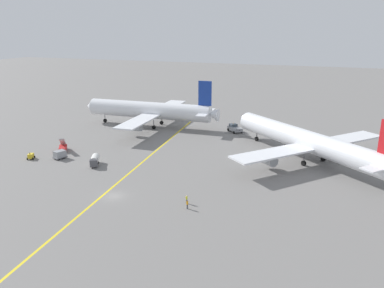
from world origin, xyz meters
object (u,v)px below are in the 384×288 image
at_px(airliner_at_gate_left, 150,110).
at_px(ground_crew_ramp_agent_by_cones, 187,204).
at_px(airliner_being_pushed, 306,141).
at_px(pushback_tug, 235,128).
at_px(gse_stair_truck_yellow, 63,147).
at_px(gse_gpu_cart_small, 31,156).
at_px(gse_fuel_bowser_stubby, 95,160).
at_px(ground_crew_wing_walker_right, 187,199).
at_px(gse_container_dolly_flat, 60,154).

height_order(airliner_at_gate_left, ground_crew_ramp_agent_by_cones, airliner_at_gate_left).
bearing_deg(airliner_being_pushed, ground_crew_ramp_agent_by_cones, -116.75).
bearing_deg(pushback_tug, gse_stair_truck_yellow, -137.40).
bearing_deg(airliner_being_pushed, gse_gpu_cart_small, -160.37).
relative_size(gse_fuel_bowser_stubby, ground_crew_wing_walker_right, 3.00).
xyz_separation_m(gse_fuel_bowser_stubby, ground_crew_wing_walker_right, (29.42, -12.42, -0.42)).
relative_size(gse_fuel_bowser_stubby, gse_stair_truck_yellow, 1.08).
xyz_separation_m(gse_stair_truck_yellow, ground_crew_ramp_agent_by_cones, (45.42, -21.44, -0.10)).
relative_size(gse_container_dolly_flat, ground_crew_wing_walker_right, 2.15).
bearing_deg(gse_stair_truck_yellow, airliner_being_pushed, 13.54).
relative_size(airliner_being_pushed, gse_gpu_cart_small, 17.48).
height_order(gse_container_dolly_flat, gse_stair_truck_yellow, gse_stair_truck_yellow).
height_order(airliner_at_gate_left, gse_gpu_cart_small, airliner_at_gate_left).
height_order(pushback_tug, gse_container_dolly_flat, pushback_tug).
height_order(gse_container_dolly_flat, ground_crew_ramp_agent_by_cones, gse_container_dolly_flat).
xyz_separation_m(airliner_at_gate_left, gse_stair_truck_yellow, (-10.43, -33.79, -4.55)).
height_order(gse_container_dolly_flat, gse_gpu_cart_small, gse_container_dolly_flat).
bearing_deg(airliner_at_gate_left, airliner_being_pushed, -18.93).
height_order(pushback_tug, gse_stair_truck_yellow, gse_stair_truck_yellow).
bearing_deg(airliner_being_pushed, airliner_at_gate_left, 161.07).
bearing_deg(gse_fuel_bowser_stubby, pushback_tug, 60.38).
relative_size(gse_stair_truck_yellow, ground_crew_ramp_agent_by_cones, 2.74).
bearing_deg(gse_container_dolly_flat, ground_crew_wing_walker_right, -18.38).
bearing_deg(gse_container_dolly_flat, airliner_being_pushed, 19.30).
xyz_separation_m(airliner_at_gate_left, gse_container_dolly_flat, (-6.87, -39.54, -4.40)).
bearing_deg(airliner_being_pushed, pushback_tug, 138.75).
distance_m(gse_container_dolly_flat, gse_stair_truck_yellow, 6.76).
bearing_deg(gse_fuel_bowser_stubby, gse_container_dolly_flat, 174.13).
height_order(airliner_being_pushed, ground_crew_ramp_agent_by_cones, airliner_being_pushed).
distance_m(airliner_at_gate_left, ground_crew_ramp_agent_by_cones, 65.55).
height_order(airliner_at_gate_left, gse_fuel_bowser_stubby, airliner_at_gate_left).
distance_m(pushback_tug, gse_gpu_cart_small, 62.59).
height_order(gse_fuel_bowser_stubby, ground_crew_wing_walker_right, gse_fuel_bowser_stubby).
bearing_deg(gse_gpu_cart_small, gse_fuel_bowser_stubby, 5.27).
bearing_deg(ground_crew_wing_walker_right, airliner_at_gate_left, 122.65).
relative_size(airliner_at_gate_left, gse_stair_truck_yellow, 10.21).
height_order(airliner_being_pushed, gse_gpu_cart_small, airliner_being_pushed).
bearing_deg(gse_stair_truck_yellow, gse_gpu_cart_small, -111.59).
distance_m(airliner_at_gate_left, gse_fuel_bowser_stubby, 41.20).
relative_size(gse_container_dolly_flat, gse_fuel_bowser_stubby, 0.72).
distance_m(gse_gpu_cart_small, ground_crew_wing_walker_right, 49.08).
relative_size(ground_crew_wing_walker_right, ground_crew_ramp_agent_by_cones, 0.99).
bearing_deg(ground_crew_ramp_agent_by_cones, ground_crew_wing_walker_right, 114.20).
height_order(pushback_tug, gse_fuel_bowser_stubby, pushback_tug).
xyz_separation_m(airliner_at_gate_left, ground_crew_wing_walker_right, (34.05, -53.14, -4.66)).
distance_m(airliner_being_pushed, gse_container_dolly_flat, 64.16).
bearing_deg(ground_crew_wing_walker_right, airliner_being_pushed, 60.69).
distance_m(gse_fuel_bowser_stubby, gse_gpu_cart_small, 18.57).
distance_m(gse_fuel_bowser_stubby, gse_stair_truck_yellow, 16.58).
bearing_deg(airliner_at_gate_left, gse_container_dolly_flat, -99.86).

